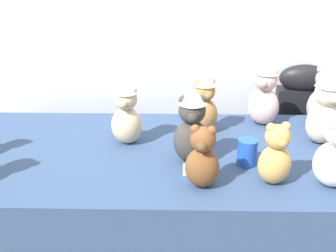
% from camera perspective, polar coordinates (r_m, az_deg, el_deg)
% --- Properties ---
extents(wall_back, '(7.00, 0.08, 2.60)m').
position_cam_1_polar(wall_back, '(2.25, 0.40, 17.26)').
color(wall_back, silver).
rests_on(wall_back, ground_plane).
extents(display_table, '(1.97, 0.87, 0.75)m').
position_cam_1_polar(display_table, '(1.95, 0.00, -13.47)').
color(display_table, navy).
rests_on(display_table, ground_plane).
extents(instrument_case, '(0.29, 0.15, 0.99)m').
position_cam_1_polar(instrument_case, '(2.47, 17.82, -2.72)').
color(instrument_case, black).
rests_on(instrument_case, ground_plane).
extents(teddy_bear_charcoal, '(0.15, 0.13, 0.33)m').
position_cam_1_polar(teddy_bear_charcoal, '(1.60, 3.44, -0.00)').
color(teddy_bear_charcoal, '#383533').
rests_on(teddy_bear_charcoal, display_table).
extents(teddy_bear_cream, '(0.19, 0.17, 0.34)m').
position_cam_1_polar(teddy_bear_cream, '(1.89, 21.67, 2.36)').
color(teddy_bear_cream, beige).
rests_on(teddy_bear_cream, display_table).
extents(teddy_bear_chestnut, '(0.14, 0.13, 0.25)m').
position_cam_1_polar(teddy_bear_chestnut, '(1.45, 4.96, -4.73)').
color(teddy_bear_chestnut, brown).
rests_on(teddy_bear_chestnut, display_table).
extents(teddy_bear_honey, '(0.15, 0.14, 0.24)m').
position_cam_1_polar(teddy_bear_honey, '(1.52, 15.15, -4.10)').
color(teddy_bear_honey, tan).
rests_on(teddy_bear_honey, display_table).
extents(teddy_bear_blush, '(0.20, 0.19, 0.34)m').
position_cam_1_polar(teddy_bear_blush, '(2.02, 13.70, 4.64)').
color(teddy_bear_blush, beige).
rests_on(teddy_bear_blush, display_table).
extents(teddy_bear_snow, '(0.18, 0.17, 0.32)m').
position_cam_1_polar(teddy_bear_snow, '(1.55, 23.02, -2.95)').
color(teddy_bear_snow, white).
rests_on(teddy_bear_snow, display_table).
extents(teddy_bear_sand, '(0.15, 0.13, 0.31)m').
position_cam_1_polar(teddy_bear_sand, '(1.77, -6.03, 2.00)').
color(teddy_bear_sand, '#CCB78E').
rests_on(teddy_bear_sand, display_table).
extents(teddy_bear_caramel, '(0.17, 0.16, 0.30)m').
position_cam_1_polar(teddy_bear_caramel, '(1.88, 5.22, 3.28)').
color(teddy_bear_caramel, '#B27A42').
rests_on(teddy_bear_caramel, display_table).
extents(teddy_bear_ash, '(0.18, 0.17, 0.31)m').
position_cam_1_polar(teddy_bear_ash, '(2.10, 21.61, 3.72)').
color(teddy_bear_ash, gray).
rests_on(teddy_bear_ash, display_table).
extents(party_cup_blue, '(0.08, 0.08, 0.11)m').
position_cam_1_polar(party_cup_blue, '(1.65, 11.30, -3.70)').
color(party_cup_blue, blue).
rests_on(party_cup_blue, display_table).
extents(name_card_front_left, '(0.07, 0.02, 0.05)m').
position_cam_1_polar(name_card_front_left, '(1.55, 3.46, -6.36)').
color(name_card_front_left, white).
rests_on(name_card_front_left, display_table).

